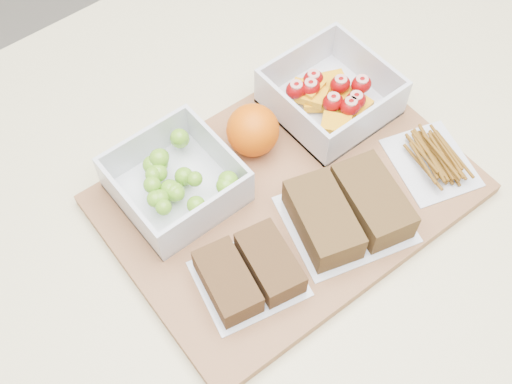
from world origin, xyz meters
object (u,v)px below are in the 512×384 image
at_px(sandwich_bag_left, 249,273).
at_px(pretzel_bag, 433,158).
at_px(cutting_board, 288,194).
at_px(grape_container, 176,180).
at_px(sandwich_bag_center, 348,211).
at_px(orange, 253,130).
at_px(fruit_container, 330,96).

bearing_deg(sandwich_bag_left, pretzel_bag, -3.83).
relative_size(cutting_board, grape_container, 3.19).
xyz_separation_m(sandwich_bag_center, pretzel_bag, (0.14, -0.01, -0.01)).
xyz_separation_m(grape_container, orange, (0.11, -0.00, 0.01)).
height_order(grape_container, sandwich_bag_center, grape_container).
height_order(grape_container, sandwich_bag_left, grape_container).
relative_size(orange, pretzel_bag, 0.50).
xyz_separation_m(fruit_container, sandwich_bag_center, (-0.10, -0.14, -0.00)).
distance_m(sandwich_bag_center, pretzel_bag, 0.14).
xyz_separation_m(orange, sandwich_bag_left, (-0.12, -0.14, -0.02)).
relative_size(sandwich_bag_left, sandwich_bag_center, 0.78).
relative_size(grape_container, orange, 2.01).
xyz_separation_m(orange, pretzel_bag, (0.16, -0.16, -0.02)).
bearing_deg(fruit_container, pretzel_bag, -75.15).
distance_m(fruit_container, orange, 0.12).
bearing_deg(grape_container, pretzel_bag, -31.28).
relative_size(orange, sandwich_bag_center, 0.40).
height_order(cutting_board, grape_container, grape_container).
bearing_deg(orange, grape_container, 177.96).
bearing_deg(pretzel_bag, cutting_board, 154.08).
xyz_separation_m(grape_container, fruit_container, (0.23, -0.02, -0.00)).
bearing_deg(cutting_board, fruit_container, 29.41).
distance_m(fruit_container, pretzel_bag, 0.15).
distance_m(cutting_board, sandwich_bag_left, 0.13).
bearing_deg(sandwich_bag_center, fruit_container, 54.42).
bearing_deg(pretzel_bag, orange, 134.43).
distance_m(orange, pretzel_bag, 0.22).
height_order(fruit_container, sandwich_bag_center, fruit_container).
bearing_deg(orange, fruit_container, -6.32).
height_order(grape_container, orange, orange).
bearing_deg(sandwich_bag_center, grape_container, 129.82).
bearing_deg(sandwich_bag_center, cutting_board, 109.60).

